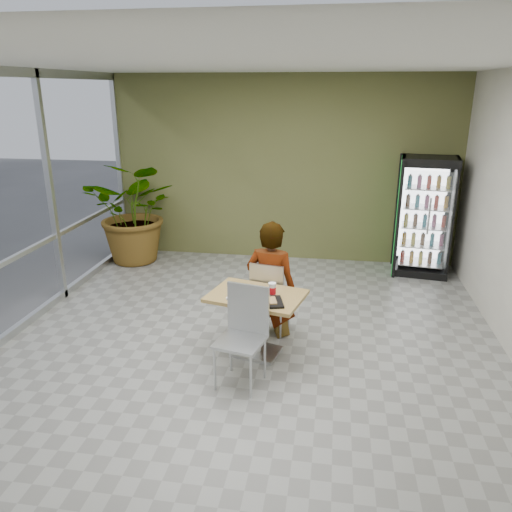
# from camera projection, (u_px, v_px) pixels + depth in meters

# --- Properties ---
(ground) EXTENTS (7.00, 7.00, 0.00)m
(ground) POSITION_uv_depth(u_px,v_px,m) (249.00, 351.00, 5.91)
(ground) COLOR gray
(ground) RESTS_ON ground
(room_envelope) EXTENTS (6.00, 7.00, 3.20)m
(room_envelope) POSITION_uv_depth(u_px,v_px,m) (248.00, 220.00, 5.40)
(room_envelope) COLOR silver
(room_envelope) RESTS_ON ground
(dining_table) EXTENTS (1.18, 0.95, 0.75)m
(dining_table) POSITION_uv_depth(u_px,v_px,m) (256.00, 311.00, 5.69)
(dining_table) COLOR #AB8949
(dining_table) RESTS_ON ground
(chair_far) EXTENTS (0.50, 0.50, 0.96)m
(chair_far) POSITION_uv_depth(u_px,v_px,m) (269.00, 293.00, 6.14)
(chair_far) COLOR #B2B5B7
(chair_far) RESTS_ON ground
(chair_near) EXTENTS (0.55, 0.56, 1.04)m
(chair_near) POSITION_uv_depth(u_px,v_px,m) (244.00, 327.00, 5.16)
(chair_near) COLOR #B2B5B7
(chair_near) RESTS_ON ground
(seated_woman) EXTENTS (0.72, 0.54, 1.76)m
(seated_woman) POSITION_uv_depth(u_px,v_px,m) (271.00, 290.00, 6.18)
(seated_woman) COLOR black
(seated_woman) RESTS_ON ground
(pizza_plate) EXTENTS (0.29, 0.28, 0.03)m
(pizza_plate) POSITION_uv_depth(u_px,v_px,m) (258.00, 292.00, 5.65)
(pizza_plate) COLOR white
(pizza_plate) RESTS_ON dining_table
(soda_cup) EXTENTS (0.09, 0.09, 0.16)m
(soda_cup) POSITION_uv_depth(u_px,v_px,m) (272.00, 290.00, 5.55)
(soda_cup) COLOR white
(soda_cup) RESTS_ON dining_table
(napkin_stack) EXTENTS (0.16, 0.16, 0.02)m
(napkin_stack) POSITION_uv_depth(u_px,v_px,m) (234.00, 297.00, 5.53)
(napkin_stack) COLOR white
(napkin_stack) RESTS_ON dining_table
(cafeteria_tray) EXTENTS (0.49, 0.41, 0.02)m
(cafeteria_tray) POSITION_uv_depth(u_px,v_px,m) (263.00, 302.00, 5.38)
(cafeteria_tray) COLOR black
(cafeteria_tray) RESTS_ON dining_table
(beverage_fridge) EXTENTS (0.97, 0.79, 1.93)m
(beverage_fridge) POSITION_uv_depth(u_px,v_px,m) (424.00, 217.00, 8.12)
(beverage_fridge) COLOR black
(beverage_fridge) RESTS_ON ground
(potted_plant) EXTENTS (1.74, 1.54, 1.80)m
(potted_plant) POSITION_uv_depth(u_px,v_px,m) (137.00, 212.00, 8.70)
(potted_plant) COLOR #34712D
(potted_plant) RESTS_ON ground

